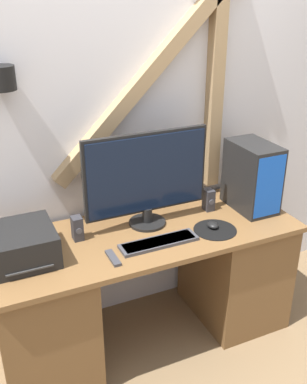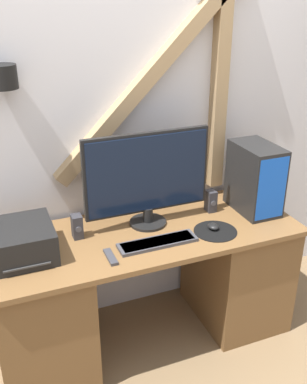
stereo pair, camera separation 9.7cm
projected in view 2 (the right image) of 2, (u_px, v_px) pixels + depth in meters
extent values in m
plane|color=brown|center=(168.00, 374.00, 2.50)|extent=(12.00, 12.00, 0.00)
cube|color=silver|center=(121.00, 105.00, 2.52)|extent=(6.40, 0.05, 2.70)
cube|color=#9E7F56|center=(141.00, 86.00, 2.45)|extent=(1.03, 0.08, 1.03)
cube|color=#9E7F56|center=(219.00, 89.00, 2.65)|extent=(0.08, 0.08, 1.22)
cylinder|color=black|center=(2.00, 77.00, 2.14)|extent=(0.14, 0.14, 0.11)
cube|color=brown|center=(146.00, 234.00, 2.47)|extent=(1.71, 0.65, 0.03)
cube|color=brown|center=(42.00, 315.00, 2.42)|extent=(0.48, 0.60, 0.70)
cube|color=brown|center=(236.00, 267.00, 2.83)|extent=(0.48, 0.60, 0.70)
cylinder|color=black|center=(148.00, 222.00, 2.54)|extent=(0.21, 0.21, 0.02)
cylinder|color=black|center=(148.00, 215.00, 2.52)|extent=(0.06, 0.06, 0.08)
cube|color=black|center=(147.00, 173.00, 2.43)|extent=(0.71, 0.03, 0.45)
cube|color=black|center=(148.00, 174.00, 2.41)|extent=(0.68, 0.01, 0.42)
cube|color=#3D3D42|center=(158.00, 243.00, 2.34)|extent=(0.42, 0.11, 0.02)
cube|color=#5B5B60|center=(158.00, 242.00, 2.34)|extent=(0.39, 0.10, 0.01)
cylinder|color=black|center=(215.00, 231.00, 2.47)|extent=(0.24, 0.24, 0.00)
ellipsoid|color=black|center=(213.00, 226.00, 2.48)|extent=(0.06, 0.07, 0.03)
cube|color=black|center=(255.00, 178.00, 2.63)|extent=(0.21, 0.34, 0.41)
cube|color=blue|center=(271.00, 189.00, 2.49)|extent=(0.19, 0.01, 0.37)
cube|color=black|center=(22.00, 241.00, 2.21)|extent=(0.31, 0.33, 0.16)
cube|color=#333333|center=(25.00, 260.00, 2.15)|extent=(0.22, 0.15, 0.01)
cube|color=#2D2D33|center=(77.00, 227.00, 2.38)|extent=(0.05, 0.07, 0.13)
cylinder|color=#47474C|center=(79.00, 230.00, 2.35)|extent=(0.03, 0.00, 0.03)
cube|color=#2D2D33|center=(211.00, 201.00, 2.66)|extent=(0.05, 0.07, 0.13)
cylinder|color=#47474C|center=(214.00, 203.00, 2.63)|extent=(0.03, 0.00, 0.03)
cube|color=#38383D|center=(111.00, 257.00, 2.22)|extent=(0.04, 0.15, 0.02)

